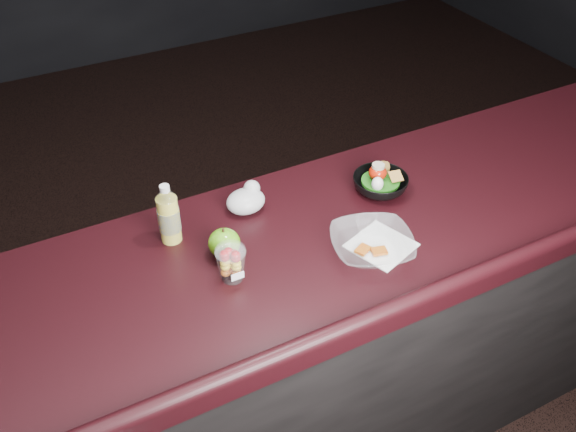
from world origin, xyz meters
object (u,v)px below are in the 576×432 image
Objects in this scene: fruit_cup at (231,261)px; green_apple at (224,243)px; lemonade_bottle at (169,218)px; snack_bowl at (380,183)px; takeout_bowl at (372,245)px.

green_apple is (0.02, 0.10, -0.02)m from fruit_cup.
lemonade_bottle is 0.25m from fruit_cup.
snack_bowl is at bearing 14.18° from fruit_cup.
lemonade_bottle reaches higher than snack_bowl.
fruit_cup reaches higher than snack_bowl.
green_apple is (0.11, -0.13, -0.04)m from lemonade_bottle.
fruit_cup is 0.10m from green_apple.
lemonade_bottle is 0.65× the size of takeout_bowl.
lemonade_bottle is at bearing 130.17° from green_apple.
lemonade_bottle reaches higher than fruit_cup.
fruit_cup is 0.41× the size of takeout_bowl.
takeout_bowl is (-0.19, -0.23, -0.00)m from snack_bowl.
snack_bowl is 0.71× the size of takeout_bowl.
lemonade_bottle is at bearing 146.43° from takeout_bowl.
green_apple is 0.32× the size of takeout_bowl.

